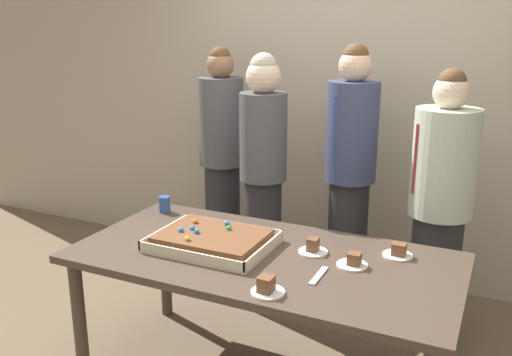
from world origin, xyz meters
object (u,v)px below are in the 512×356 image
cake_server_utensil (319,276)px  plated_slice_near_right (313,248)px  sheet_cake (213,240)px  person_serving_front (263,178)px  drink_cup_nearest (164,204)px  plated_slice_far_right (267,288)px  plated_slice_far_left (398,252)px  person_striped_tie_right (350,176)px  person_far_right_suit (222,161)px  person_green_shirt_behind (440,208)px  plated_slice_near_left (353,262)px  party_table (263,269)px

cake_server_utensil → plated_slice_near_right: bearing=115.2°
sheet_cake → person_serving_front: person_serving_front is taller
drink_cup_nearest → person_serving_front: bearing=43.7°
plated_slice_near_right → plated_slice_far_right: size_ratio=1.00×
plated_slice_far_left → person_striped_tie_right: size_ratio=0.09×
drink_cup_nearest → person_far_right_suit: size_ratio=0.06×
cake_server_utensil → person_striped_tie_right: 1.17m
drink_cup_nearest → person_striped_tie_right: person_striped_tie_right is taller
sheet_cake → plated_slice_far_right: size_ratio=4.03×
plated_slice_far_right → person_striped_tie_right: (-0.04, 1.39, 0.15)m
plated_slice_near_right → drink_cup_nearest: size_ratio=1.50×
person_striped_tie_right → person_far_right_suit: (-0.99, 0.08, -0.03)m
sheet_cake → person_striped_tie_right: 1.14m
sheet_cake → plated_slice_far_left: (0.90, 0.29, -0.01)m
sheet_cake → cake_server_utensil: 0.62m
sheet_cake → person_striped_tie_right: size_ratio=0.34×
sheet_cake → person_striped_tie_right: bearing=67.7°
plated_slice_far_right → person_green_shirt_behind: 1.33m
plated_slice_near_left → person_striped_tie_right: 1.02m
person_striped_tie_right → person_far_right_suit: person_striped_tie_right is taller
plated_slice_near_left → plated_slice_near_right: bearing=162.8°
person_far_right_suit → person_serving_front: bearing=29.3°
person_serving_front → person_striped_tie_right: 0.56m
party_table → plated_slice_near_left: (0.45, 0.06, 0.10)m
plated_slice_far_right → cake_server_utensil: 0.29m
plated_slice_near_right → person_striped_tie_right: (-0.07, 0.90, 0.15)m
plated_slice_far_left → person_striped_tie_right: person_striped_tie_right is taller
plated_slice_far_left → plated_slice_far_right: bearing=-124.3°
plated_slice_near_left → drink_cup_nearest: size_ratio=1.50×
plated_slice_near_right → person_serving_front: 0.88m
sheet_cake → plated_slice_near_left: 0.73m
drink_cup_nearest → plated_slice_near_left: bearing=-12.0°
drink_cup_nearest → person_green_shirt_behind: (1.56, 0.51, 0.04)m
sheet_cake → person_far_right_suit: size_ratio=0.35×
plated_slice_far_left → person_serving_front: 1.11m
plated_slice_far_right → person_striped_tie_right: 1.40m
party_table → person_green_shirt_behind: (0.74, 0.84, 0.17)m
plated_slice_near_left → person_green_shirt_behind: person_green_shirt_behind is taller
plated_slice_near_left → cake_server_utensil: bearing=-122.6°
person_striped_tie_right → party_table: bearing=14.1°
plated_slice_near_right → person_striped_tie_right: 0.91m
plated_slice_far_right → person_far_right_suit: (-1.03, 1.47, 0.12)m
plated_slice_near_left → plated_slice_near_right: (-0.23, 0.07, 0.00)m
plated_slice_far_right → person_striped_tie_right: bearing=91.5°
plated_slice_near_right → person_far_right_suit: (-1.06, 0.97, 0.13)m
plated_slice_near_left → cake_server_utensil: plated_slice_near_left is taller
person_striped_tie_right → drink_cup_nearest: bearing=-32.2°
drink_cup_nearest → plated_slice_far_right: bearing=-34.7°
plated_slice_near_right → person_serving_front: person_serving_front is taller
person_green_shirt_behind → person_far_right_suit: bearing=-49.7°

